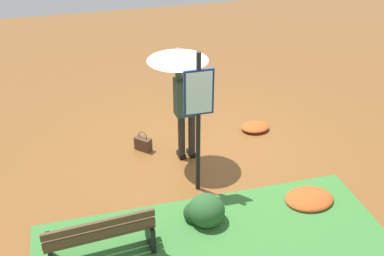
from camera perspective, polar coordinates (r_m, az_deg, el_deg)
ground_plane at (r=8.46m, az=0.78°, el=-2.84°), size 18.00×18.00×0.00m
person_with_umbrella at (r=7.53m, az=-1.27°, el=6.21°), size 0.96×0.96×2.04m
info_sign_post at (r=6.80m, az=0.79°, el=2.38°), size 0.44×0.07×2.30m
handbag at (r=8.49m, az=-5.89°, el=-1.88°), size 0.31×0.31×0.37m
park_bench at (r=6.30m, az=-10.93°, el=-12.57°), size 1.40×0.48×0.75m
trash_bin at (r=9.93m, az=-0.80°, el=5.28°), size 0.42×0.42×0.83m
shrub_cluster at (r=6.83m, az=1.46°, el=-9.92°), size 0.58×0.53×0.47m
leaf_pile_near_person at (r=7.47m, az=13.89°, el=-8.26°), size 0.75×0.60×0.16m
leaf_pile_by_bench at (r=9.16m, az=7.59°, el=0.12°), size 0.54×0.44×0.12m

